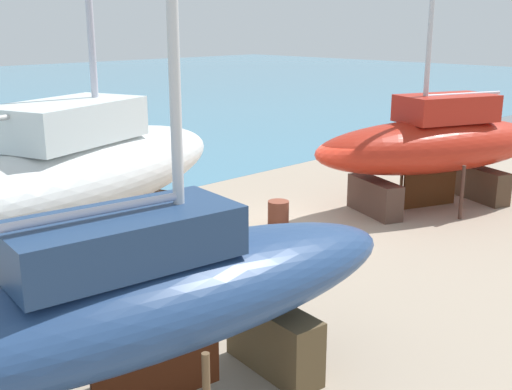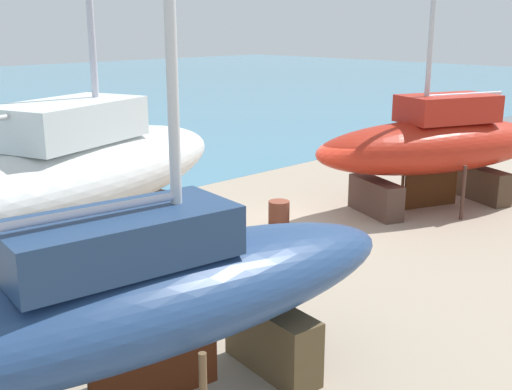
{
  "view_description": "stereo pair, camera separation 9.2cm",
  "coord_description": "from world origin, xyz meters",
  "px_view_note": "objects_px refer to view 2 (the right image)",
  "views": [
    {
      "loc": [
        -14.67,
        -12.86,
        6.31
      ],
      "look_at": [
        -3.65,
        -1.68,
        2.01
      ],
      "focal_mm": 44.1,
      "sensor_mm": 36.0,
      "label": 1
    },
    {
      "loc": [
        -14.6,
        -12.92,
        6.31
      ],
      "look_at": [
        -3.65,
        -1.68,
        2.01
      ],
      "focal_mm": 44.1,
      "sensor_mm": 36.0,
      "label": 2
    }
  ],
  "objects_px": {
    "sailboat_small_center": "(151,296)",
    "barrel_rust_near": "(279,214)",
    "sailboat_large_starboard": "(86,171)",
    "sailboat_mid_port": "(435,145)"
  },
  "relations": [
    {
      "from": "sailboat_mid_port",
      "to": "sailboat_large_starboard",
      "type": "xyz_separation_m",
      "value": [
        -11.23,
        3.93,
        0.24
      ]
    },
    {
      "from": "sailboat_small_center",
      "to": "sailboat_mid_port",
      "type": "relative_size",
      "value": 1.19
    },
    {
      "from": "sailboat_large_starboard",
      "to": "barrel_rust_near",
      "type": "height_order",
      "value": "sailboat_large_starboard"
    },
    {
      "from": "sailboat_small_center",
      "to": "barrel_rust_near",
      "type": "height_order",
      "value": "sailboat_small_center"
    },
    {
      "from": "sailboat_large_starboard",
      "to": "sailboat_small_center",
      "type": "bearing_deg",
      "value": -131.82
    },
    {
      "from": "sailboat_large_starboard",
      "to": "barrel_rust_near",
      "type": "distance_m",
      "value": 6.32
    },
    {
      "from": "sailboat_small_center",
      "to": "sailboat_mid_port",
      "type": "distance_m",
      "value": 14.66
    },
    {
      "from": "barrel_rust_near",
      "to": "sailboat_large_starboard",
      "type": "bearing_deg",
      "value": 163.08
    },
    {
      "from": "sailboat_small_center",
      "to": "barrel_rust_near",
      "type": "bearing_deg",
      "value": 39.79
    },
    {
      "from": "sailboat_large_starboard",
      "to": "barrel_rust_near",
      "type": "bearing_deg",
      "value": -36.15
    }
  ]
}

